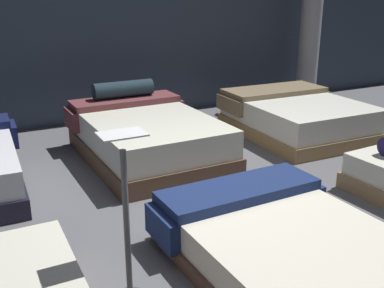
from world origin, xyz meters
TOP-DOWN VIEW (x-y plane):
  - ground_plane at (0.00, 0.00)m, footprint 18.00×18.00m
  - showroom_back_wall at (0.00, 3.64)m, footprint 18.00×0.06m
  - bed_1 at (0.01, -1.06)m, footprint 1.55×1.93m
  - bed_4 at (-0.01, 1.64)m, footprint 1.57×2.14m
  - bed_5 at (2.31, 1.58)m, footprint 1.69×2.00m
  - price_sign at (-1.17, -0.90)m, footprint 0.28×0.24m
  - support_pillar at (3.77, 3.08)m, footprint 0.37×0.37m

SIDE VIEW (x-z plane):
  - ground_plane at x=0.00m, z-range -0.02..0.00m
  - bed_1 at x=0.01m, z-range -0.03..0.40m
  - bed_5 at x=2.31m, z-range -0.02..0.55m
  - bed_4 at x=-0.01m, z-range -0.13..0.71m
  - price_sign at x=-1.17m, z-range -0.13..1.07m
  - showroom_back_wall at x=0.00m, z-range 0.00..3.50m
  - support_pillar at x=3.77m, z-range 0.00..3.50m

